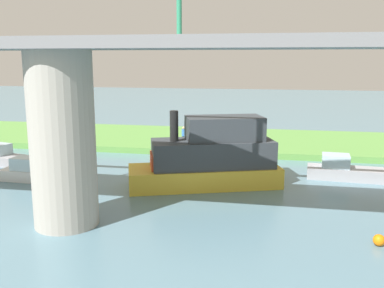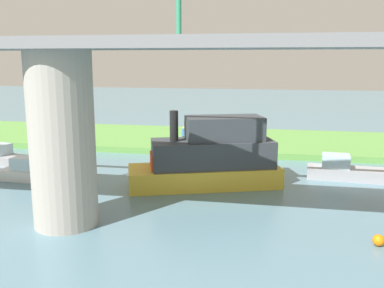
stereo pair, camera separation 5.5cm
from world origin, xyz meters
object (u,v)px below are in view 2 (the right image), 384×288
at_px(mooring_post, 194,142).
at_px(person_on_bank, 184,134).
at_px(skiff_small, 3,157).
at_px(motorboat_white, 209,158).
at_px(marker_buoy, 379,240).
at_px(bridge_pylon, 62,140).
at_px(pontoon_yellow, 33,172).
at_px(houseboat_blue, 343,170).

bearing_deg(mooring_post, person_on_bank, -58.28).
relative_size(person_on_bank, skiff_small, 0.29).
bearing_deg(motorboat_white, marker_buoy, 138.46).
height_order(mooring_post, motorboat_white, motorboat_white).
bearing_deg(bridge_pylon, person_on_bank, -95.13).
relative_size(bridge_pylon, mooring_post, 10.01).
height_order(bridge_pylon, mooring_post, bridge_pylon).
distance_m(person_on_bank, pontoon_yellow, 14.22).
distance_m(motorboat_white, pontoon_yellow, 11.53).
relative_size(motorboat_white, houseboat_blue, 1.97).
height_order(bridge_pylon, motorboat_white, bridge_pylon).
bearing_deg(skiff_small, bridge_pylon, 135.17).
bearing_deg(person_on_bank, marker_buoy, 123.62).
distance_m(bridge_pylon, mooring_post, 17.26).
bearing_deg(houseboat_blue, bridge_pylon, 37.63).
height_order(person_on_bank, houseboat_blue, person_on_bank).
bearing_deg(motorboat_white, pontoon_yellow, 4.71).
height_order(bridge_pylon, marker_buoy, bridge_pylon).
relative_size(bridge_pylon, motorboat_white, 0.84).
bearing_deg(houseboat_blue, person_on_bank, -32.83).
height_order(person_on_bank, skiff_small, person_on_bank).
relative_size(bridge_pylon, houseboat_blue, 1.65).
xyz_separation_m(skiff_small, marker_buoy, (-24.28, 9.97, -0.29)).
bearing_deg(person_on_bank, motorboat_white, 109.68).
height_order(person_on_bank, marker_buoy, person_on_bank).
height_order(person_on_bank, pontoon_yellow, person_on_bank).
distance_m(person_on_bank, houseboat_blue, 14.71).
relative_size(person_on_bank, houseboat_blue, 0.28).
height_order(skiff_small, houseboat_blue, houseboat_blue).
bearing_deg(motorboat_white, skiff_small, -9.15).
bearing_deg(mooring_post, bridge_pylon, 79.91).
distance_m(mooring_post, houseboat_blue, 12.53).
bearing_deg(person_on_bank, houseboat_blue, 147.17).
bearing_deg(bridge_pylon, motorboat_white, -126.71).
distance_m(person_on_bank, motorboat_white, 11.88).
xyz_separation_m(person_on_bank, skiff_small, (11.93, 8.61, -0.66)).
xyz_separation_m(skiff_small, pontoon_yellow, (-4.50, 3.51, -0.01)).
height_order(skiff_small, marker_buoy, skiff_small).
xyz_separation_m(person_on_bank, houseboat_blue, (-12.35, 7.97, -0.63)).
relative_size(bridge_pylon, skiff_small, 1.69).
relative_size(mooring_post, skiff_small, 0.17).
height_order(mooring_post, skiff_small, skiff_small).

